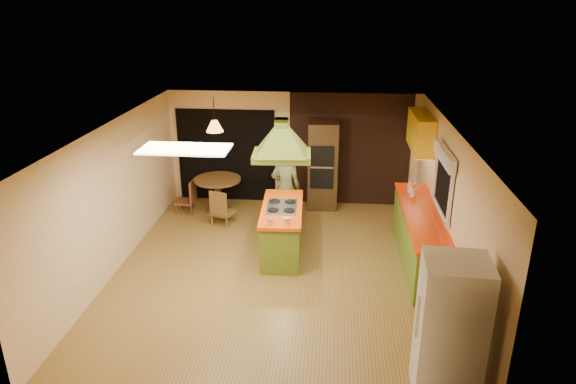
# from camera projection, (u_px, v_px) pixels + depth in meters

# --- Properties ---
(ground) EXTENTS (6.50, 6.50, 0.00)m
(ground) POSITION_uv_depth(u_px,v_px,m) (277.00, 271.00, 8.80)
(ground) COLOR olive
(ground) RESTS_ON ground
(room_walls) EXTENTS (5.50, 6.50, 6.50)m
(room_walls) POSITION_uv_depth(u_px,v_px,m) (277.00, 203.00, 8.35)
(room_walls) COLOR beige
(room_walls) RESTS_ON ground
(ceiling_plane) EXTENTS (6.50, 6.50, 0.00)m
(ceiling_plane) POSITION_uv_depth(u_px,v_px,m) (276.00, 128.00, 7.91)
(ceiling_plane) COLOR silver
(ceiling_plane) RESTS_ON room_walls
(brick_panel) EXTENTS (2.64, 0.03, 2.50)m
(brick_panel) POSITION_uv_depth(u_px,v_px,m) (350.00, 150.00, 11.25)
(brick_panel) COLOR #381E14
(brick_panel) RESTS_ON ground
(nook_opening) EXTENTS (2.20, 0.03, 2.10)m
(nook_opening) POSITION_uv_depth(u_px,v_px,m) (227.00, 156.00, 11.56)
(nook_opening) COLOR black
(nook_opening) RESTS_ON ground
(right_counter) EXTENTS (0.62, 3.05, 0.92)m
(right_counter) POSITION_uv_depth(u_px,v_px,m) (420.00, 237.00, 8.99)
(right_counter) COLOR olive
(right_counter) RESTS_ON ground
(upper_cabinets) EXTENTS (0.34, 1.40, 0.70)m
(upper_cabinets) POSITION_uv_depth(u_px,v_px,m) (421.00, 132.00, 9.94)
(upper_cabinets) COLOR yellow
(upper_cabinets) RESTS_ON room_walls
(window_right) EXTENTS (0.12, 1.35, 1.06)m
(window_right) POSITION_uv_depth(u_px,v_px,m) (444.00, 170.00, 8.31)
(window_right) COLOR black
(window_right) RESTS_ON room_walls
(fluor_panel) EXTENTS (1.20, 0.60, 0.03)m
(fluor_panel) POSITION_uv_depth(u_px,v_px,m) (185.00, 149.00, 6.89)
(fluor_panel) COLOR white
(fluor_panel) RESTS_ON ceiling_plane
(kitchen_island) EXTENTS (0.80, 1.82, 0.91)m
(kitchen_island) POSITION_uv_depth(u_px,v_px,m) (282.00, 230.00, 9.28)
(kitchen_island) COLOR olive
(kitchen_island) RESTS_ON ground
(range_hood) EXTENTS (1.02, 0.76, 0.79)m
(range_hood) POSITION_uv_depth(u_px,v_px,m) (282.00, 133.00, 8.64)
(range_hood) COLOR #5E701C
(range_hood) RESTS_ON ceiling_plane
(man) EXTENTS (0.59, 0.39, 1.60)m
(man) POSITION_uv_depth(u_px,v_px,m) (286.00, 188.00, 10.32)
(man) COLOR #535A2F
(man) RESTS_ON ground
(refrigerator) EXTENTS (0.76, 0.72, 1.75)m
(refrigerator) POSITION_uv_depth(u_px,v_px,m) (450.00, 329.00, 5.81)
(refrigerator) COLOR white
(refrigerator) RESTS_ON ground
(wall_oven) EXTENTS (0.68, 0.64, 1.93)m
(wall_oven) POSITION_uv_depth(u_px,v_px,m) (322.00, 166.00, 11.14)
(wall_oven) COLOR #4A3418
(wall_oven) RESTS_ON ground
(dining_table) EXTENTS (1.00, 1.00, 0.75)m
(dining_table) POSITION_uv_depth(u_px,v_px,m) (218.00, 188.00, 11.08)
(dining_table) COLOR brown
(dining_table) RESTS_ON ground
(chair_left) EXTENTS (0.42, 0.42, 0.72)m
(chair_left) POSITION_uv_depth(u_px,v_px,m) (185.00, 196.00, 11.10)
(chair_left) COLOR brown
(chair_left) RESTS_ON ground
(chair_near) EXTENTS (0.53, 0.53, 0.76)m
(chair_near) POSITION_uv_depth(u_px,v_px,m) (223.00, 206.00, 10.51)
(chair_near) COLOR brown
(chair_near) RESTS_ON ground
(pendant_lamp) EXTENTS (0.44, 0.44, 0.23)m
(pendant_lamp) POSITION_uv_depth(u_px,v_px,m) (215.00, 126.00, 10.59)
(pendant_lamp) COLOR #FF9E3F
(pendant_lamp) RESTS_ON ceiling_plane
(canister_large) EXTENTS (0.15, 0.15, 0.21)m
(canister_large) POSITION_uv_depth(u_px,v_px,m) (412.00, 188.00, 9.70)
(canister_large) COLOR beige
(canister_large) RESTS_ON right_counter
(canister_medium) EXTENTS (0.17, 0.17, 0.20)m
(canister_medium) POSITION_uv_depth(u_px,v_px,m) (412.00, 187.00, 9.73)
(canister_medium) COLOR #F7E6C6
(canister_medium) RESTS_ON right_counter
(canister_small) EXTENTS (0.16, 0.16, 0.16)m
(canister_small) POSITION_uv_depth(u_px,v_px,m) (413.00, 192.00, 9.52)
(canister_small) COLOR beige
(canister_small) RESTS_ON right_counter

